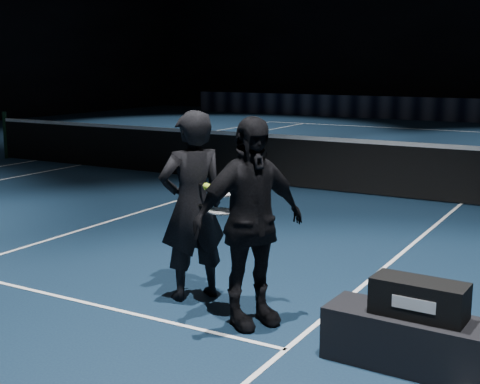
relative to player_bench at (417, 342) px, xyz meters
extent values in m
plane|color=black|center=(-5.09, 6.20, -0.21)|extent=(36.00, 36.00, 0.00)
cylinder|color=black|center=(-11.49, 6.20, 0.34)|extent=(0.10, 0.10, 1.10)
cube|color=black|center=(-5.09, 6.20, 0.24)|extent=(12.80, 0.02, 0.86)
cube|color=white|center=(-5.09, 6.20, 0.71)|extent=(12.80, 0.03, 0.07)
cube|color=black|center=(-5.09, 21.70, 0.24)|extent=(22.00, 0.15, 0.90)
cube|color=black|center=(0.00, 0.00, 0.00)|extent=(1.39, 0.51, 0.41)
cube|color=black|center=(0.00, 0.00, 0.34)|extent=(0.70, 0.32, 0.27)
cube|color=white|center=(0.00, -0.15, 0.34)|extent=(0.32, 0.02, 0.09)
imported|color=black|center=(-2.29, 0.45, 0.70)|extent=(0.72, 0.79, 1.81)
imported|color=black|center=(-1.50, 0.14, 0.70)|extent=(0.91, 1.14, 1.81)
camera|label=1|loc=(1.18, -4.67, 2.04)|focal=50.00mm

